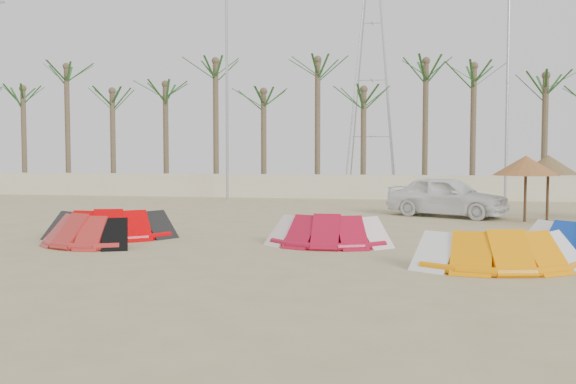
% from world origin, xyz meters
% --- Properties ---
extents(ground, '(120.00, 120.00, 0.00)m').
position_xyz_m(ground, '(0.00, 0.00, 0.00)').
color(ground, tan).
rests_on(ground, ground).
extents(boundary_wall, '(60.00, 0.30, 1.30)m').
position_xyz_m(boundary_wall, '(0.00, 22.00, 0.65)').
color(boundary_wall, beige).
rests_on(boundary_wall, ground).
extents(palm_line, '(52.00, 4.00, 7.70)m').
position_xyz_m(palm_line, '(0.67, 23.50, 6.44)').
color(palm_line, brown).
rests_on(palm_line, ground).
extents(lamp_b, '(1.25, 0.14, 11.00)m').
position_xyz_m(lamp_b, '(-5.96, 20.00, 5.77)').
color(lamp_b, '#A5A8AD').
rests_on(lamp_b, ground).
extents(lamp_c, '(1.25, 0.14, 11.00)m').
position_xyz_m(lamp_c, '(8.04, 20.00, 5.77)').
color(lamp_c, '#A5A8AD').
rests_on(lamp_c, ground).
extents(pylon, '(3.00, 3.00, 14.00)m').
position_xyz_m(pylon, '(1.00, 28.00, 0.00)').
color(pylon, '#A5A8AD').
rests_on(pylon, ground).
extents(kite_red_left, '(3.26, 2.28, 0.90)m').
position_xyz_m(kite_red_left, '(-4.86, 3.16, 0.42)').
color(kite_red_left, '#A9221F').
rests_on(kite_red_left, ground).
extents(kite_red_mid, '(3.84, 2.39, 0.90)m').
position_xyz_m(kite_red_mid, '(-4.85, 4.71, 0.42)').
color(kite_red_mid, '#CA0002').
rests_on(kite_red_mid, ground).
extents(kite_red_right, '(3.18, 1.56, 0.90)m').
position_xyz_m(kite_red_right, '(1.44, 4.38, 0.42)').
color(kite_red_right, '#A30B26').
rests_on(kite_red_right, ground).
extents(kite_orange, '(3.78, 2.21, 0.90)m').
position_xyz_m(kite_orange, '(5.42, 1.76, 0.42)').
color(kite_orange, orange).
rests_on(kite_orange, ground).
extents(parasol_left, '(2.31, 2.31, 2.36)m').
position_xyz_m(parasol_left, '(7.53, 11.49, 2.01)').
color(parasol_left, '#4C331E').
rests_on(parasol_left, ground).
extents(parasol_mid, '(2.11, 2.11, 2.38)m').
position_xyz_m(parasol_mid, '(8.38, 12.01, 2.02)').
color(parasol_mid, '#4C331E').
rests_on(parasol_mid, ground).
extents(car, '(4.95, 3.68, 1.57)m').
position_xyz_m(car, '(4.91, 12.91, 0.78)').
color(car, white).
rests_on(car, ground).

